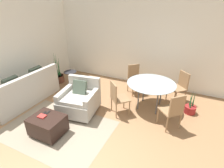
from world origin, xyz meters
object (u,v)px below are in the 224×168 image
at_px(ottoman, 48,125).
at_px(dining_chair_near_left, 117,96).
at_px(side_table, 71,76).
at_px(dining_chair_far_right, 180,85).
at_px(potted_plant_small, 190,108).
at_px(book_stack, 42,116).
at_px(armchair, 80,100).
at_px(couch, 24,92).
at_px(dining_chair_far_left, 135,77).
at_px(potted_plant, 58,77).
at_px(dining_table, 151,85).
at_px(tv_remote_primary, 47,113).
at_px(tv_remote_secondary, 44,113).
at_px(dining_chair_near_right, 173,109).

height_order(ottoman, dining_chair_near_left, dining_chair_near_left).
distance_m(side_table, dining_chair_near_left, 2.32).
xyz_separation_m(dining_chair_far_right, potted_plant_small, (0.37, -0.50, -0.37)).
xyz_separation_m(ottoman, book_stack, (-0.10, -0.02, 0.21)).
relative_size(ottoman, book_stack, 4.08).
xyz_separation_m(armchair, book_stack, (-0.23, -1.05, 0.10)).
xyz_separation_m(couch, ottoman, (1.58, -0.75, -0.08)).
height_order(dining_chair_near_left, dining_chair_far_right, same).
xyz_separation_m(side_table, dining_chair_far_right, (3.50, 0.48, 0.16)).
bearing_deg(couch, dining_chair_far_right, 26.23).
distance_m(dining_chair_far_right, potted_plant_small, 0.73).
relative_size(armchair, dining_chair_far_left, 1.17).
relative_size(armchair, dining_chair_near_left, 1.17).
bearing_deg(potted_plant, armchair, -34.13).
xyz_separation_m(dining_table, dining_chair_far_right, (0.68, 0.68, -0.15)).
relative_size(potted_plant, dining_chair_near_left, 1.24).
height_order(ottoman, dining_chair_far_right, dining_chair_far_right).
height_order(tv_remote_primary, dining_chair_far_right, dining_chair_far_right).
xyz_separation_m(couch, dining_table, (3.32, 1.29, 0.35)).
distance_m(couch, tv_remote_secondary, 1.58).
relative_size(ottoman, tv_remote_primary, 4.13).
xyz_separation_m(dining_chair_near_right, dining_chair_far_left, (-1.36, 1.36, 0.00)).
distance_m(book_stack, dining_chair_near_left, 1.80).
bearing_deg(tv_remote_primary, dining_chair_far_left, 65.83).
bearing_deg(armchair, dining_chair_far_right, 36.33).
distance_m(dining_chair_far_left, dining_chair_far_right, 1.36).
xyz_separation_m(dining_table, potted_plant_small, (1.05, 0.18, -0.53)).
height_order(book_stack, tv_remote_primary, book_stack).
height_order(dining_chair_far_right, potted_plant_small, dining_chair_far_right).
height_order(couch, dining_chair_far_left, couch).
bearing_deg(potted_plant, ottoman, -53.40).
xyz_separation_m(tv_remote_primary, dining_chair_far_left, (1.16, 2.58, 0.07)).
relative_size(couch, dining_chair_near_left, 2.28).
distance_m(tv_remote_primary, side_table, 2.32).
height_order(book_stack, dining_chair_near_left, dining_chair_near_left).
bearing_deg(couch, dining_chair_near_right, 8.72).
xyz_separation_m(tv_remote_primary, potted_plant_small, (2.89, 2.08, -0.30)).
height_order(dining_table, dining_chair_far_right, dining_chair_far_right).
xyz_separation_m(armchair, potted_plant, (-1.80, 1.22, -0.15)).
height_order(armchair, side_table, armchair).
relative_size(side_table, dining_chair_far_right, 0.56).
distance_m(book_stack, tv_remote_primary, 0.15).
relative_size(dining_table, dining_chair_near_right, 1.42).
bearing_deg(dining_chair_far_left, ottoman, -111.37).
height_order(side_table, dining_chair_near_left, dining_chair_near_left).
distance_m(couch, tv_remote_primary, 1.61).
bearing_deg(potted_plant_small, side_table, 179.76).
relative_size(dining_table, dining_chair_far_left, 1.42).
bearing_deg(book_stack, dining_chair_far_left, 66.91).
bearing_deg(dining_chair_far_right, side_table, -172.11).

